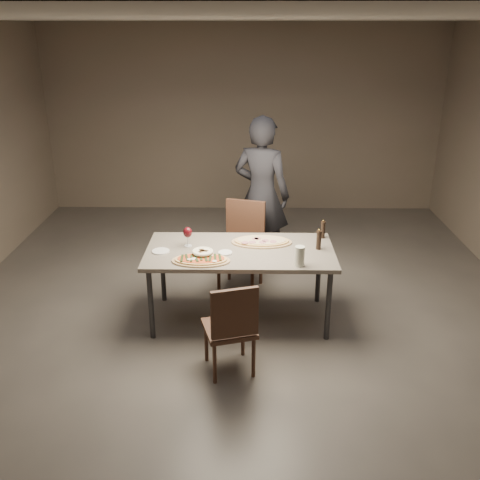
{
  "coord_description": "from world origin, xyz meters",
  "views": [
    {
      "loc": [
        0.07,
        -4.71,
        2.75
      ],
      "look_at": [
        0.0,
        0.0,
        0.85
      ],
      "focal_mm": 40.0,
      "sensor_mm": 36.0,
      "label": 1
    }
  ],
  "objects_px": {
    "dining_table": "(240,255)",
    "diner": "(262,195)",
    "carafe": "(300,256)",
    "ham_pizza": "(262,241)",
    "pepper_mill_left": "(323,229)",
    "chair_far": "(243,240)",
    "zucchini_pizza": "(201,260)",
    "bread_basket": "(203,253)",
    "chair_near": "(231,325)"
  },
  "relations": [
    {
      "from": "dining_table",
      "to": "chair_near",
      "type": "height_order",
      "value": "chair_near"
    },
    {
      "from": "bread_basket",
      "to": "carafe",
      "type": "xyz_separation_m",
      "value": [
        0.88,
        -0.17,
        0.05
      ]
    },
    {
      "from": "diner",
      "to": "bread_basket",
      "type": "bearing_deg",
      "value": 89.47
    },
    {
      "from": "chair_near",
      "to": "zucchini_pizza",
      "type": "bearing_deg",
      "value": 98.4
    },
    {
      "from": "pepper_mill_left",
      "to": "carafe",
      "type": "distance_m",
      "value": 0.73
    },
    {
      "from": "pepper_mill_left",
      "to": "dining_table",
      "type": "bearing_deg",
      "value": -159.04
    },
    {
      "from": "chair_near",
      "to": "diner",
      "type": "xyz_separation_m",
      "value": [
        0.29,
        2.17,
        0.44
      ]
    },
    {
      "from": "dining_table",
      "to": "carafe",
      "type": "distance_m",
      "value": 0.66
    },
    {
      "from": "carafe",
      "to": "pepper_mill_left",
      "type": "bearing_deg",
      "value": 66.44
    },
    {
      "from": "pepper_mill_left",
      "to": "chair_far",
      "type": "height_order",
      "value": "chair_far"
    },
    {
      "from": "ham_pizza",
      "to": "bread_basket",
      "type": "relative_size",
      "value": 3.0
    },
    {
      "from": "zucchini_pizza",
      "to": "pepper_mill_left",
      "type": "xyz_separation_m",
      "value": [
        1.18,
        0.6,
        0.07
      ]
    },
    {
      "from": "bread_basket",
      "to": "diner",
      "type": "height_order",
      "value": "diner"
    },
    {
      "from": "zucchini_pizza",
      "to": "bread_basket",
      "type": "relative_size",
      "value": 2.68
    },
    {
      "from": "zucchini_pizza",
      "to": "diner",
      "type": "height_order",
      "value": "diner"
    },
    {
      "from": "carafe",
      "to": "chair_near",
      "type": "bearing_deg",
      "value": -135.97
    },
    {
      "from": "dining_table",
      "to": "ham_pizza",
      "type": "relative_size",
      "value": 3.02
    },
    {
      "from": "zucchini_pizza",
      "to": "ham_pizza",
      "type": "xyz_separation_m",
      "value": [
        0.56,
        0.45,
        -0.0
      ]
    },
    {
      "from": "dining_table",
      "to": "diner",
      "type": "xyz_separation_m",
      "value": [
        0.23,
        1.24,
        0.22
      ]
    },
    {
      "from": "ham_pizza",
      "to": "chair_far",
      "type": "distance_m",
      "value": 0.63
    },
    {
      "from": "ham_pizza",
      "to": "pepper_mill_left",
      "type": "relative_size",
      "value": 3.08
    },
    {
      "from": "carafe",
      "to": "ham_pizza",
      "type": "bearing_deg",
      "value": 121.52
    },
    {
      "from": "dining_table",
      "to": "diner",
      "type": "bearing_deg",
      "value": 79.34
    },
    {
      "from": "ham_pizza",
      "to": "carafe",
      "type": "height_order",
      "value": "carafe"
    },
    {
      "from": "ham_pizza",
      "to": "bread_basket",
      "type": "xyz_separation_m",
      "value": [
        -0.55,
        -0.36,
        0.03
      ]
    },
    {
      "from": "chair_near",
      "to": "pepper_mill_left",
      "type": "bearing_deg",
      "value": 38.5
    },
    {
      "from": "dining_table",
      "to": "diner",
      "type": "distance_m",
      "value": 1.28
    },
    {
      "from": "bread_basket",
      "to": "carafe",
      "type": "height_order",
      "value": "carafe"
    },
    {
      "from": "pepper_mill_left",
      "to": "chair_near",
      "type": "relative_size",
      "value": 0.23
    },
    {
      "from": "zucchini_pizza",
      "to": "carafe",
      "type": "distance_m",
      "value": 0.89
    },
    {
      "from": "zucchini_pizza",
      "to": "carafe",
      "type": "bearing_deg",
      "value": -25.36
    },
    {
      "from": "dining_table",
      "to": "chair_far",
      "type": "bearing_deg",
      "value": 88.58
    },
    {
      "from": "pepper_mill_left",
      "to": "carafe",
      "type": "relative_size",
      "value": 1.05
    },
    {
      "from": "ham_pizza",
      "to": "chair_near",
      "type": "relative_size",
      "value": 0.7
    },
    {
      "from": "chair_near",
      "to": "ham_pizza",
      "type": "bearing_deg",
      "value": 60.29
    },
    {
      "from": "zucchini_pizza",
      "to": "chair_far",
      "type": "height_order",
      "value": "chair_far"
    },
    {
      "from": "bread_basket",
      "to": "chair_near",
      "type": "bearing_deg",
      "value": -68.92
    },
    {
      "from": "zucchini_pizza",
      "to": "carafe",
      "type": "height_order",
      "value": "carafe"
    },
    {
      "from": "chair_near",
      "to": "bread_basket",
      "type": "bearing_deg",
      "value": 95.0
    },
    {
      "from": "pepper_mill_left",
      "to": "chair_near",
      "type": "height_order",
      "value": "pepper_mill_left"
    },
    {
      "from": "chair_far",
      "to": "diner",
      "type": "xyz_separation_m",
      "value": [
        0.21,
        0.5,
        0.37
      ]
    },
    {
      "from": "ham_pizza",
      "to": "pepper_mill_left",
      "type": "distance_m",
      "value": 0.64
    },
    {
      "from": "bread_basket",
      "to": "chair_far",
      "type": "bearing_deg",
      "value": 68.59
    },
    {
      "from": "zucchini_pizza",
      "to": "ham_pizza",
      "type": "bearing_deg",
      "value": 18.45
    },
    {
      "from": "dining_table",
      "to": "ham_pizza",
      "type": "xyz_separation_m",
      "value": [
        0.21,
        0.18,
        0.07
      ]
    },
    {
      "from": "carafe",
      "to": "diner",
      "type": "bearing_deg",
      "value": 100.79
    },
    {
      "from": "ham_pizza",
      "to": "chair_far",
      "type": "bearing_deg",
      "value": 130.31
    },
    {
      "from": "dining_table",
      "to": "bread_basket",
      "type": "bearing_deg",
      "value": -151.76
    },
    {
      "from": "bread_basket",
      "to": "diner",
      "type": "bearing_deg",
      "value": 67.95
    },
    {
      "from": "zucchini_pizza",
      "to": "pepper_mill_left",
      "type": "height_order",
      "value": "pepper_mill_left"
    }
  ]
}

